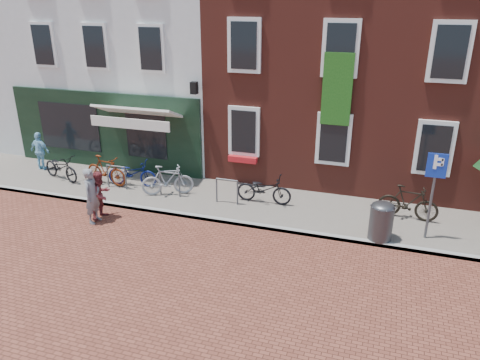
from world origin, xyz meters
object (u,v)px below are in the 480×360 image
(cafe_person, at_px, (40,151))
(bicycle_1, at_px, (106,170))
(boy, at_px, (101,195))
(bicycle_4, at_px, (264,189))
(woman, at_px, (92,196))
(bicycle_3, at_px, (168,180))
(parking_sign, at_px, (434,181))
(bicycle_2, at_px, (132,173))
(bicycle_5, at_px, (408,202))
(litter_bin, at_px, (381,219))
(bicycle_0, at_px, (61,167))

(cafe_person, bearing_deg, bicycle_1, 174.82)
(boy, bearing_deg, bicycle_4, -54.85)
(woman, height_order, bicycle_3, woman)
(parking_sign, xyz_separation_m, woman, (-9.27, -1.80, -0.92))
(bicycle_2, relative_size, bicycle_4, 1.00)
(bicycle_1, xyz_separation_m, bicycle_5, (9.98, 0.43, 0.00))
(litter_bin, relative_size, cafe_person, 0.80)
(bicycle_2, bearing_deg, boy, -179.41)
(boy, distance_m, bicycle_4, 4.99)
(cafe_person, relative_size, bicycle_3, 0.85)
(litter_bin, bearing_deg, bicycle_3, 172.15)
(boy, relative_size, bicycle_4, 0.83)
(cafe_person, height_order, bicycle_0, cafe_person)
(boy, bearing_deg, bicycle_5, -66.44)
(parking_sign, distance_m, bicycle_3, 8.09)
(bicycle_1, height_order, bicycle_3, same)
(bicycle_0, relative_size, bicycle_1, 1.03)
(bicycle_0, height_order, bicycle_1, bicycle_1)
(woman, distance_m, bicycle_5, 9.25)
(bicycle_1, distance_m, bicycle_3, 2.47)
(bicycle_1, height_order, bicycle_2, bicycle_1)
(bicycle_2, bearing_deg, bicycle_5, -95.42)
(bicycle_0, bearing_deg, bicycle_1, -69.69)
(litter_bin, height_order, bicycle_4, litter_bin)
(woman, xyz_separation_m, bicycle_1, (-1.19, 2.47, -0.22))
(boy, bearing_deg, cafe_person, 66.08)
(parking_sign, height_order, bicycle_0, parking_sign)
(bicycle_4, xyz_separation_m, bicycle_5, (4.33, 0.23, 0.05))
(woman, xyz_separation_m, bicycle_5, (8.79, 2.90, -0.22))
(bicycle_3, xyz_separation_m, bicycle_4, (3.19, 0.38, -0.05))
(bicycle_1, xyz_separation_m, bicycle_2, (0.94, 0.17, -0.05))
(parking_sign, height_order, bicycle_4, parking_sign)
(cafe_person, bearing_deg, parking_sign, 179.41)
(bicycle_1, bearing_deg, bicycle_3, -85.15)
(cafe_person, relative_size, bicycle_4, 0.82)
(parking_sign, height_order, bicycle_1, parking_sign)
(woman, bearing_deg, bicycle_0, 52.07)
(bicycle_3, bearing_deg, bicycle_2, 51.36)
(bicycle_0, height_order, bicycle_3, bicycle_3)
(litter_bin, bearing_deg, boy, -172.72)
(bicycle_1, bearing_deg, boy, -140.85)
(cafe_person, xyz_separation_m, bicycle_3, (5.66, -0.72, -0.21))
(woman, distance_m, cafe_person, 5.32)
(cafe_person, bearing_deg, woman, 150.03)
(parking_sign, bearing_deg, bicycle_4, 169.74)
(woman, bearing_deg, boy, -8.98)
(litter_bin, bearing_deg, parking_sign, 20.49)
(bicycle_5, bearing_deg, bicycle_4, 99.10)
(boy, xyz_separation_m, cafe_person, (-4.44, 2.68, 0.09))
(bicycle_0, relative_size, bicycle_3, 1.03)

